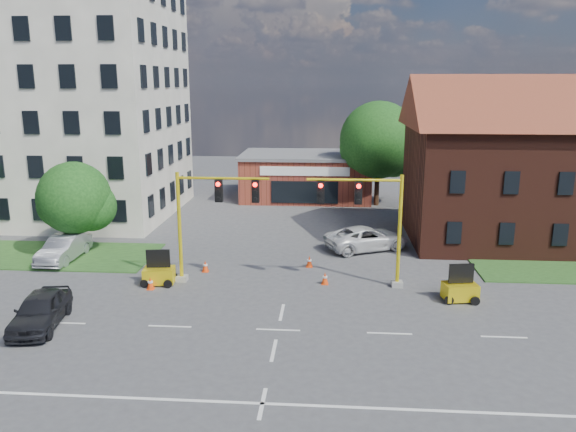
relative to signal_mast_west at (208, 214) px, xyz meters
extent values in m
plane|color=#454548|center=(4.36, -6.00, -3.92)|extent=(120.00, 120.00, 0.00)
cube|color=#BAB4A3|center=(-15.64, 16.00, 6.08)|extent=(18.00, 15.00, 20.00)
cube|color=maroon|center=(4.36, 24.00, -1.92)|extent=(12.00, 8.00, 4.00)
cube|color=slate|center=(4.36, 24.00, 0.23)|extent=(12.40, 8.40, 0.30)
cube|color=white|center=(4.36, 19.95, -0.72)|extent=(8.00, 0.10, 0.80)
cube|color=black|center=(4.36, 19.95, -2.62)|extent=(6.00, 0.10, 2.00)
cube|color=#441D14|center=(22.36, 10.00, 0.08)|extent=(20.00, 10.00, 8.00)
cylinder|color=#3A2315|center=(10.86, 21.00, -1.82)|extent=(0.44, 0.44, 4.20)
sphere|color=#143D12|center=(10.86, 21.00, 1.99)|extent=(6.87, 6.87, 6.87)
sphere|color=#143D12|center=(12.23, 21.30, 1.04)|extent=(4.81, 4.81, 4.81)
cylinder|color=#3A2315|center=(-9.64, 4.50, -2.59)|extent=(0.44, 0.44, 2.66)
sphere|color=#143D12|center=(-9.64, 4.50, -0.17)|extent=(4.62, 4.62, 4.62)
sphere|color=#143D12|center=(-8.72, 4.80, -0.78)|extent=(3.23, 3.23, 3.23)
cube|color=gray|center=(-1.64, 0.00, -3.77)|extent=(0.60, 0.60, 0.30)
cylinder|color=yellow|center=(-1.64, 0.00, -0.82)|extent=(0.20, 0.20, 6.20)
cylinder|color=yellow|center=(0.86, 0.00, 1.98)|extent=(5.00, 0.14, 0.14)
cube|color=black|center=(0.61, 0.00, 1.28)|extent=(0.40, 0.32, 1.20)
cube|color=black|center=(2.61, 0.00, 1.28)|extent=(0.40, 0.32, 1.20)
sphere|color=#FF0C07|center=(0.61, -0.18, 1.68)|extent=(0.24, 0.24, 0.24)
cube|color=gray|center=(10.36, 0.00, -3.77)|extent=(0.60, 0.60, 0.30)
cylinder|color=yellow|center=(10.36, 0.00, -0.82)|extent=(0.20, 0.20, 6.20)
cylinder|color=yellow|center=(7.86, 0.00, 1.98)|extent=(5.00, 0.14, 0.14)
cube|color=black|center=(8.11, 0.00, 1.28)|extent=(0.40, 0.32, 1.20)
cube|color=black|center=(6.11, 0.00, 1.28)|extent=(0.40, 0.32, 1.20)
sphere|color=#FF0C07|center=(8.11, -0.18, 1.68)|extent=(0.24, 0.24, 0.24)
cube|color=yellow|center=(-2.77, -0.58, -3.41)|extent=(1.79, 1.31, 0.83)
cube|color=black|center=(-2.77, -0.58, -2.44)|extent=(1.30, 0.27, 1.02)
cube|color=yellow|center=(13.33, -1.81, -3.41)|extent=(1.83, 1.38, 0.83)
cube|color=black|center=(13.33, -1.81, -2.45)|extent=(1.29, 0.33, 1.01)
cube|color=#E43D0C|center=(-3.00, -1.42, -3.90)|extent=(0.38, 0.38, 0.04)
cone|color=#E43D0C|center=(-3.00, -1.42, -3.57)|extent=(0.40, 0.40, 0.70)
cylinder|color=white|center=(-3.00, -1.42, -3.50)|extent=(0.27, 0.27, 0.09)
cube|color=#E43D0C|center=(-0.67, 1.66, -3.90)|extent=(0.38, 0.38, 0.04)
cone|color=#E43D0C|center=(-0.67, 1.66, -3.57)|extent=(0.40, 0.40, 0.70)
cylinder|color=white|center=(-0.67, 1.66, -3.50)|extent=(0.27, 0.27, 0.09)
cube|color=#E43D0C|center=(6.41, 0.08, -3.90)|extent=(0.38, 0.38, 0.04)
cone|color=#E43D0C|center=(6.41, 0.08, -3.57)|extent=(0.40, 0.40, 0.70)
cylinder|color=white|center=(6.41, 0.08, -3.50)|extent=(0.27, 0.27, 0.09)
cube|color=#E43D0C|center=(5.44, 2.99, -3.90)|extent=(0.38, 0.38, 0.04)
cone|color=#E43D0C|center=(5.44, 2.99, -3.57)|extent=(0.40, 0.40, 0.70)
cylinder|color=white|center=(5.44, 2.99, -3.50)|extent=(0.27, 0.27, 0.09)
imported|color=white|center=(9.13, 6.95, -3.14)|extent=(6.19, 4.70, 1.56)
imported|color=black|center=(-6.51, -6.41, -3.13)|extent=(2.58, 4.90, 1.59)
imported|color=#989A9F|center=(-9.96, 3.12, -3.13)|extent=(1.73, 4.81, 1.58)
camera|label=1|loc=(6.55, -29.39, 7.02)|focal=35.00mm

